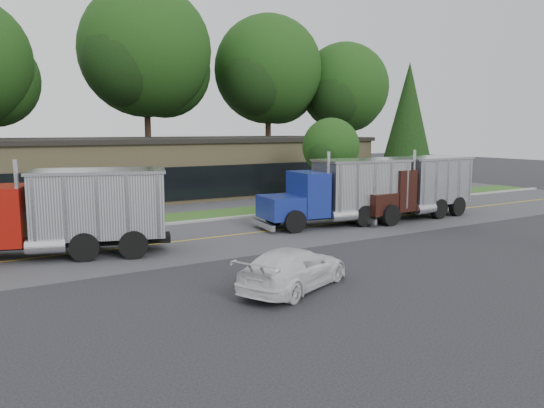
% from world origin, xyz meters
% --- Properties ---
extents(ground, '(140.00, 140.00, 0.00)m').
position_xyz_m(ground, '(0.00, 0.00, 0.00)').
color(ground, '#35353A').
rests_on(ground, ground).
extents(road, '(60.00, 8.00, 0.02)m').
position_xyz_m(road, '(0.00, 9.00, 0.00)').
color(road, '#525257').
rests_on(road, ground).
extents(center_line, '(60.00, 0.12, 0.01)m').
position_xyz_m(center_line, '(0.00, 9.00, 0.00)').
color(center_line, gold).
rests_on(center_line, ground).
extents(curb, '(60.00, 0.30, 0.12)m').
position_xyz_m(curb, '(0.00, 13.20, 0.00)').
color(curb, '#9E9E99').
rests_on(curb, ground).
extents(grass_verge, '(60.00, 3.40, 0.03)m').
position_xyz_m(grass_verge, '(0.00, 15.00, 0.00)').
color(grass_verge, '#31561D').
rests_on(grass_verge, ground).
extents(far_parking, '(60.00, 7.00, 0.02)m').
position_xyz_m(far_parking, '(0.00, 20.00, 0.00)').
color(far_parking, '#525257').
rests_on(far_parking, ground).
extents(strip_mall, '(32.00, 12.00, 4.00)m').
position_xyz_m(strip_mall, '(2.00, 26.00, 2.00)').
color(strip_mall, '#92815A').
rests_on(strip_mall, ground).
extents(tree_far_c, '(12.30, 11.58, 17.55)m').
position_xyz_m(tree_far_c, '(4.19, 34.15, 11.20)').
color(tree_far_c, '#382619').
rests_on(tree_far_c, ground).
extents(tree_far_d, '(11.25, 10.59, 16.05)m').
position_xyz_m(tree_far_d, '(16.17, 33.13, 10.24)').
color(tree_far_d, '#382619').
rests_on(tree_far_d, ground).
extents(tree_far_e, '(9.66, 9.09, 13.78)m').
position_xyz_m(tree_far_e, '(24.15, 31.12, 8.79)').
color(tree_far_e, '#382619').
rests_on(tree_far_e, ground).
extents(evergreen_right, '(4.49, 4.49, 10.20)m').
position_xyz_m(evergreen_right, '(20.00, 18.00, 5.60)').
color(evergreen_right, '#382619').
rests_on(evergreen_right, ground).
extents(tree_verge, '(3.99, 3.75, 5.69)m').
position_xyz_m(tree_verge, '(10.06, 15.05, 3.62)').
color(tree_verge, '#382619').
rests_on(tree_verge, ground).
extents(dump_truck_red, '(8.85, 4.98, 3.36)m').
position_xyz_m(dump_truck_red, '(-7.62, 8.75, 1.81)').
color(dump_truck_red, black).
rests_on(dump_truck_red, ground).
extents(dump_truck_blue, '(8.15, 3.52, 3.36)m').
position_xyz_m(dump_truck_blue, '(5.91, 8.66, 1.80)').
color(dump_truck_blue, black).
rests_on(dump_truck_blue, ground).
extents(dump_truck_maroon, '(7.95, 3.08, 3.36)m').
position_xyz_m(dump_truck_maroon, '(10.91, 8.30, 1.80)').
color(dump_truck_maroon, black).
rests_on(dump_truck_maroon, ground).
extents(rally_car, '(4.81, 3.51, 1.29)m').
position_xyz_m(rally_car, '(-2.54, 0.55, 0.65)').
color(rally_car, white).
rests_on(rally_car, ground).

